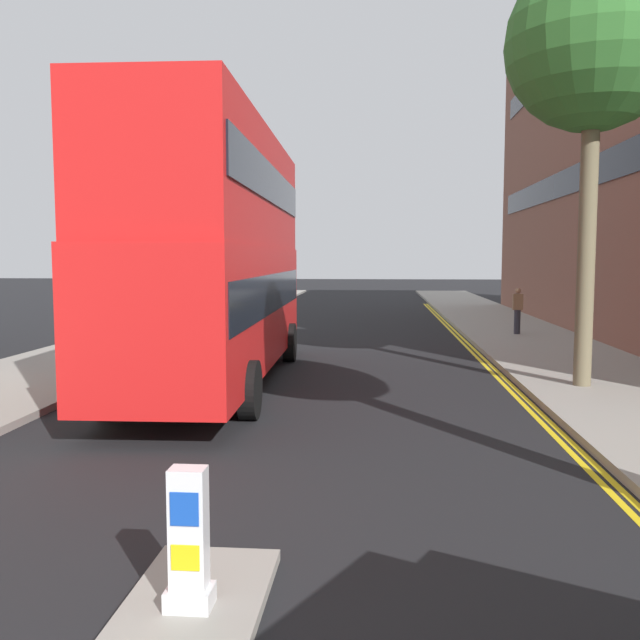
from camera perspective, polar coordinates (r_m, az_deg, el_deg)
sidewalk_right at (r=17.00m, az=22.21°, el=-4.44°), size 4.00×80.00×0.14m
sidewalk_left at (r=18.07m, az=-21.30°, el=-3.85°), size 4.00×80.00×0.14m
kerb_line_outer at (r=14.58m, az=16.60°, el=-6.09°), size 0.10×56.00×0.01m
kerb_line_inner at (r=14.55m, az=15.98°, el=-6.10°), size 0.10×56.00×0.01m
traffic_island at (r=5.86m, az=-10.81°, el=-22.96°), size 1.10×2.20×0.10m
keep_left_bollard at (r=5.62m, az=-10.92°, el=-17.94°), size 0.36×0.28×1.11m
double_decker_bus_away at (r=15.26m, az=-8.61°, el=6.00°), size 3.00×10.86×5.64m
pedestrian_far at (r=24.88m, az=16.20°, el=0.82°), size 0.34×0.22×1.62m
street_tree_near at (r=15.74m, az=21.93°, el=20.50°), size 3.53×3.53×8.75m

